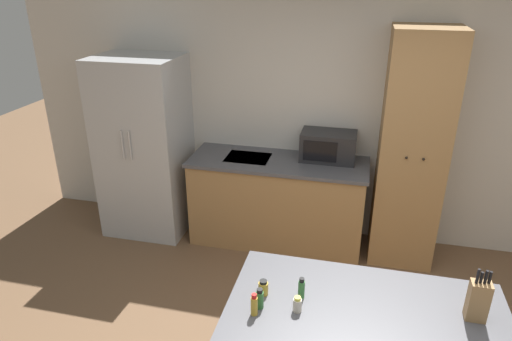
# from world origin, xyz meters

# --- Properties ---
(wall_back) EXTENTS (7.20, 0.06, 2.60)m
(wall_back) POSITION_xyz_m (0.00, 2.33, 1.30)
(wall_back) COLOR beige
(wall_back) RESTS_ON ground_plane
(refrigerator) EXTENTS (0.86, 0.73, 1.90)m
(refrigerator) POSITION_xyz_m (-2.19, 1.95, 0.95)
(refrigerator) COLOR #B7BABC
(refrigerator) RESTS_ON ground_plane
(back_counter) EXTENTS (1.79, 0.67, 0.92)m
(back_counter) POSITION_xyz_m (-0.75, 1.98, 0.46)
(back_counter) COLOR #9E7547
(back_counter) RESTS_ON ground_plane
(pantry_cabinet) EXTENTS (0.59, 0.59, 2.24)m
(pantry_cabinet) POSITION_xyz_m (0.50, 2.02, 1.12)
(pantry_cabinet) COLOR #9E7547
(pantry_cabinet) RESTS_ON ground_plane
(microwave) EXTENTS (0.54, 0.33, 0.29)m
(microwave) POSITION_xyz_m (-0.28, 2.12, 1.07)
(microwave) COLOR #232326
(microwave) RESTS_ON back_counter
(knife_block) EXTENTS (0.11, 0.08, 0.32)m
(knife_block) POSITION_xyz_m (0.71, 0.00, 1.05)
(knife_block) COLOR #9E7547
(knife_block) RESTS_ON kitchen_island
(spice_bottle_tall_dark) EXTENTS (0.04, 0.04, 0.13)m
(spice_bottle_tall_dark) POSITION_xyz_m (-0.44, -0.19, 0.99)
(spice_bottle_tall_dark) COLOR #337033
(spice_bottle_tall_dark) RESTS_ON kitchen_island
(spice_bottle_short_red) EXTENTS (0.06, 0.06, 0.09)m
(spice_bottle_short_red) POSITION_xyz_m (-0.45, -0.07, 0.98)
(spice_bottle_short_red) COLOR gold
(spice_bottle_short_red) RESTS_ON kitchen_island
(spice_bottle_amber_oil) EXTENTS (0.05, 0.05, 0.10)m
(spice_bottle_amber_oil) POSITION_xyz_m (-0.23, -0.17, 0.98)
(spice_bottle_amber_oil) COLOR beige
(spice_bottle_amber_oil) RESTS_ON kitchen_island
(spice_bottle_green_herb) EXTENTS (0.04, 0.04, 0.14)m
(spice_bottle_green_herb) POSITION_xyz_m (-0.23, -0.05, 0.99)
(spice_bottle_green_herb) COLOR #337033
(spice_bottle_green_herb) RESTS_ON kitchen_island
(spice_bottle_pale_salt) EXTENTS (0.04, 0.04, 0.14)m
(spice_bottle_pale_salt) POSITION_xyz_m (-0.46, -0.25, 0.99)
(spice_bottle_pale_salt) COLOR gold
(spice_bottle_pale_salt) RESTS_ON kitchen_island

